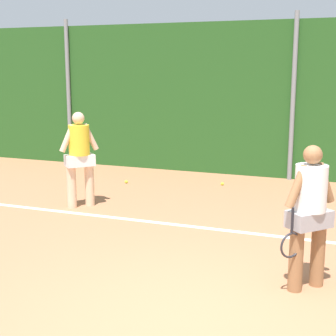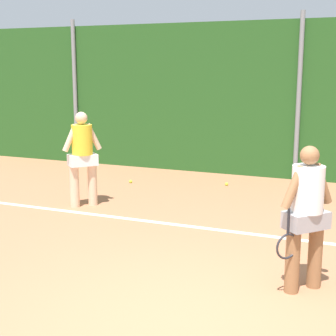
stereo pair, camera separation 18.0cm
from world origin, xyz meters
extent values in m
plane|color=#B2704C|center=(0.00, 2.03, 0.00)|extent=(29.02, 29.02, 0.00)
cube|color=#23511E|center=(0.00, 6.90, 1.68)|extent=(18.87, 0.25, 3.37)
cylinder|color=gray|center=(-5.44, 6.72, 1.76)|extent=(0.10, 0.10, 3.52)
cylinder|color=gray|center=(0.00, 6.72, 1.76)|extent=(0.10, 0.10, 3.52)
cube|color=white|center=(0.00, 2.84, 0.00)|extent=(13.79, 0.10, 0.01)
cylinder|color=#8C603D|center=(0.98, 1.34, 0.35)|extent=(0.16, 0.16, 0.70)
cylinder|color=#8C603D|center=(0.77, 1.11, 0.35)|extent=(0.16, 0.16, 0.70)
cube|color=#99999E|center=(0.87, 1.23, 0.79)|extent=(0.51, 0.53, 0.19)
cylinder|color=white|center=(0.87, 1.23, 1.13)|extent=(0.34, 0.34, 0.50)
sphere|color=#8C603D|center=(0.87, 1.23, 1.49)|extent=(0.20, 0.20, 0.20)
cylinder|color=#8C603D|center=(1.00, 1.37, 1.17)|extent=(0.23, 0.24, 0.48)
cylinder|color=#8C603D|center=(0.74, 1.08, 1.17)|extent=(0.23, 0.24, 0.48)
cylinder|color=black|center=(0.72, 0.99, 0.82)|extent=(0.03, 0.03, 0.28)
torus|color=#26262B|center=(0.72, 0.99, 0.55)|extent=(0.21, 0.23, 0.28)
cylinder|color=beige|center=(-3.02, 3.37, 0.36)|extent=(0.16, 0.16, 0.72)
cylinder|color=beige|center=(-3.24, 3.14, 0.36)|extent=(0.16, 0.16, 0.72)
cube|color=white|center=(-3.13, 3.25, 0.82)|extent=(0.54, 0.55, 0.19)
cylinder|color=yellow|center=(-3.13, 3.25, 1.17)|extent=(0.35, 0.35, 0.51)
sphere|color=beige|center=(-3.13, 3.25, 1.54)|extent=(0.21, 0.21, 0.21)
cylinder|color=beige|center=(-2.99, 3.40, 1.21)|extent=(0.24, 0.24, 0.49)
cylinder|color=beige|center=(-3.27, 3.11, 1.21)|extent=(0.24, 0.24, 0.49)
sphere|color=#CCDB33|center=(-3.15, 5.15, 0.03)|extent=(0.07, 0.07, 0.07)
sphere|color=#CCDB33|center=(-1.22, 5.67, 0.03)|extent=(0.07, 0.07, 0.07)
camera|label=1|loc=(1.27, -4.15, 2.39)|focal=53.72mm
camera|label=2|loc=(1.44, -4.09, 2.39)|focal=53.72mm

